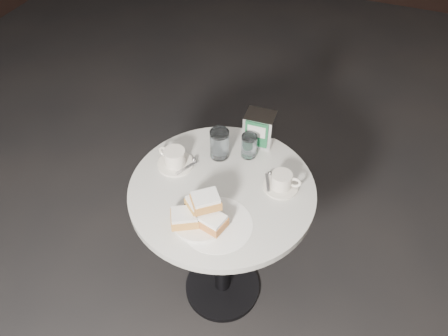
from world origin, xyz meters
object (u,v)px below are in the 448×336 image
cafe_table (222,220)px  beignet_plate (200,213)px  water_glass_right (249,146)px  coffee_cup_left (175,159)px  coffee_cup_right (282,182)px  napkin_dispenser (259,128)px  water_glass_left (220,144)px

cafe_table → beignet_plate: beignet_plate is taller
water_glass_right → coffee_cup_left: bearing=-147.7°
cafe_table → coffee_cup_left: coffee_cup_left is taller
coffee_cup_right → napkin_dispenser: bearing=119.7°
water_glass_left → coffee_cup_right: bearing=-15.0°
coffee_cup_right → water_glass_left: 0.29m
coffee_cup_right → beignet_plate: bearing=-137.0°
cafe_table → water_glass_left: 0.31m
water_glass_right → coffee_cup_right: bearing=-34.9°
napkin_dispenser → coffee_cup_right: bearing=-56.2°
beignet_plate → water_glass_left: 0.34m
coffee_cup_right → water_glass_left: (-0.28, 0.07, 0.03)m
water_glass_left → cafe_table: bearing=-65.0°
coffee_cup_left → coffee_cup_right: 0.42m
coffee_cup_right → water_glass_right: size_ratio=1.47×
napkin_dispenser → beignet_plate: bearing=-99.6°
water_glass_left → water_glass_right: (0.11, 0.04, -0.01)m
beignet_plate → water_glass_right: beignet_plate is taller
water_glass_left → coffee_cup_left: bearing=-141.5°
beignet_plate → napkin_dispenser: bearing=83.5°
coffee_cup_left → coffee_cup_right: coffee_cup_left is taller
beignet_plate → coffee_cup_left: (-0.21, 0.22, -0.01)m
coffee_cup_left → water_glass_left: 0.18m
water_glass_right → beignet_plate: bearing=-96.6°
coffee_cup_right → water_glass_right: water_glass_right is taller
cafe_table → water_glass_left: size_ratio=6.07×
coffee_cup_left → water_glass_right: 0.29m
coffee_cup_right → water_glass_right: (-0.17, 0.12, 0.02)m
cafe_table → napkin_dispenser: size_ratio=5.48×
coffee_cup_right → coffee_cup_left: bearing=178.0°
cafe_table → beignet_plate: bearing=-93.3°
coffee_cup_left → beignet_plate: bearing=-35.0°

